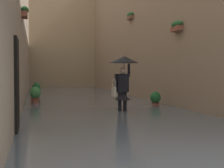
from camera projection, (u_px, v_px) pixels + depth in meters
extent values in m
plane|color=slate|center=(84.00, 102.00, 16.41)|extent=(61.00, 61.00, 0.00)
cube|color=slate|center=(84.00, 100.00, 16.40)|extent=(6.28, 30.40, 0.17)
cube|color=gray|center=(155.00, 7.00, 17.06)|extent=(1.80, 28.40, 9.48)
cube|color=brown|center=(130.00, 18.00, 17.84)|extent=(0.20, 0.70, 0.18)
ellipsoid|color=#23602D|center=(130.00, 15.00, 17.84)|extent=(0.28, 0.76, 0.24)
cube|color=brown|center=(177.00, 29.00, 12.05)|extent=(0.20, 0.70, 0.18)
ellipsoid|color=#23602D|center=(177.00, 24.00, 12.05)|extent=(0.28, 0.76, 0.24)
cube|color=black|center=(16.00, 88.00, 7.39)|extent=(0.08, 1.10, 2.20)
cube|color=brown|center=(25.00, 15.00, 11.45)|extent=(0.20, 0.70, 0.18)
ellipsoid|color=#23602D|center=(24.00, 10.00, 11.44)|extent=(0.28, 0.76, 0.24)
cube|color=tan|center=(62.00, 39.00, 29.01)|extent=(9.08, 1.80, 8.53)
cube|color=#4C4233|center=(120.00, 115.00, 11.07)|extent=(0.14, 0.25, 0.10)
cylinder|color=black|center=(120.00, 103.00, 11.06)|extent=(0.14, 0.14, 0.70)
cube|color=#4C4233|center=(125.00, 114.00, 11.14)|extent=(0.14, 0.25, 0.10)
cylinder|color=black|center=(125.00, 102.00, 11.12)|extent=(0.14, 0.14, 0.70)
cube|color=black|center=(122.00, 83.00, 11.07)|extent=(0.41, 0.27, 0.60)
cone|color=black|center=(122.00, 96.00, 11.08)|extent=(0.56, 0.56, 0.28)
sphere|color=#DBB293|center=(122.00, 71.00, 11.06)|extent=(0.22, 0.22, 0.22)
cylinder|color=black|center=(129.00, 70.00, 11.14)|extent=(0.09, 0.09, 0.44)
cylinder|color=black|center=(116.00, 81.00, 10.99)|extent=(0.09, 0.09, 0.48)
cylinder|color=black|center=(124.00, 67.00, 11.07)|extent=(0.02, 0.02, 0.47)
cone|color=black|center=(124.00, 60.00, 11.06)|extent=(0.97, 0.97, 0.22)
cylinder|color=black|center=(124.00, 55.00, 11.06)|extent=(0.01, 0.01, 0.08)
cube|color=beige|center=(114.00, 92.00, 10.95)|extent=(0.10, 0.29, 0.32)
torus|color=beige|center=(114.00, 83.00, 10.94)|extent=(0.06, 0.30, 0.30)
cylinder|color=brown|center=(35.00, 103.00, 13.97)|extent=(0.33, 0.33, 0.36)
torus|color=brown|center=(35.00, 98.00, 13.96)|extent=(0.37, 0.37, 0.04)
ellipsoid|color=#428947|center=(35.00, 93.00, 13.95)|extent=(0.46, 0.46, 0.48)
cylinder|color=brown|center=(155.00, 106.00, 12.98)|extent=(0.29, 0.29, 0.26)
torus|color=brown|center=(155.00, 103.00, 12.98)|extent=(0.33, 0.33, 0.04)
ellipsoid|color=#23602D|center=(155.00, 97.00, 12.97)|extent=(0.41, 0.41, 0.44)
cylinder|color=brown|center=(36.00, 96.00, 18.26)|extent=(0.29, 0.29, 0.31)
torus|color=brown|center=(36.00, 93.00, 18.25)|extent=(0.33, 0.33, 0.04)
ellipsoid|color=#23602D|center=(36.00, 88.00, 18.24)|extent=(0.45, 0.45, 0.57)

